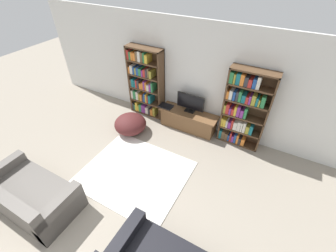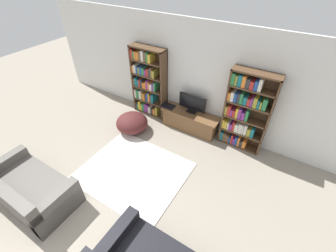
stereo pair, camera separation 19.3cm
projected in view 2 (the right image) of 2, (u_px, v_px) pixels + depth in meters
The scene contains 9 objects.
wall_back at pixel (195, 78), 5.27m from camera, with size 8.80×0.06×2.60m.
bookshelf_left at pixel (148, 83), 5.91m from camera, with size 0.96×0.30×1.87m.
bookshelf_right at pixel (245, 112), 4.85m from camera, with size 0.96×0.30×1.87m.
tv_stand at pixel (190, 121), 5.71m from camera, with size 1.47×0.45×0.49m.
television at pixel (192, 103), 5.44m from camera, with size 0.70×0.16×0.47m.
laptop at pixel (168, 106), 5.78m from camera, with size 0.36×0.25×0.03m.
area_rug at pixel (133, 172), 4.72m from camera, with size 2.09×1.79×0.02m.
couch_left_sectional at pixel (29, 190), 4.06m from camera, with size 1.70×0.91×0.76m.
beanbag_ottoman at pixel (132, 123), 5.67m from camera, with size 0.79×0.79×0.46m, color #4C1E1E.
Camera 2 is at (2.00, -0.20, 3.71)m, focal length 24.00 mm.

